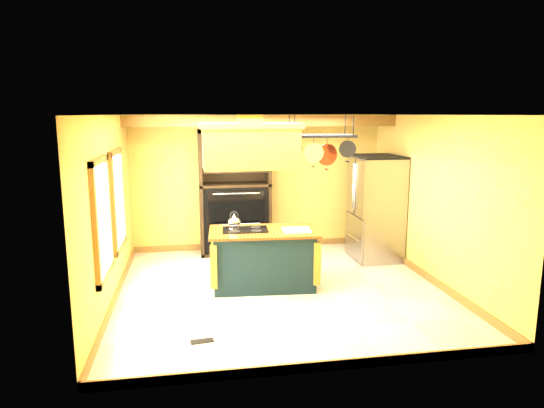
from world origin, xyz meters
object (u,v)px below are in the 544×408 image
object	(u,v)px
kitchen_island	(263,258)
hutch	(235,206)
pot_rack	(321,142)
refrigerator	(375,210)
range_hood	(250,145)

from	to	relation	value
kitchen_island	hutch	size ratio (longest dim) A/B	0.72
pot_rack	refrigerator	size ratio (longest dim) A/B	0.56
kitchen_island	range_hood	xyz separation A→B (m)	(-0.20, -0.00, 1.79)
range_hood	refrigerator	bearing A→B (deg)	25.12
pot_rack	refrigerator	bearing A→B (deg)	39.88
pot_rack	hutch	distance (m)	2.71
kitchen_island	range_hood	size ratio (longest dim) A/B	1.16
pot_rack	hutch	size ratio (longest dim) A/B	0.44
pot_rack	hutch	xyz separation A→B (m)	(-1.16, 2.03, -1.36)
refrigerator	hutch	size ratio (longest dim) A/B	0.79
range_hood	pot_rack	xyz separation A→B (m)	(1.10, 0.00, 0.03)
pot_rack	refrigerator	xyz separation A→B (m)	(1.40, 1.17, -1.35)
kitchen_island	pot_rack	size ratio (longest dim) A/B	1.63
kitchen_island	pot_rack	xyz separation A→B (m)	(0.91, 0.00, 1.82)
refrigerator	range_hood	bearing A→B (deg)	-154.88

